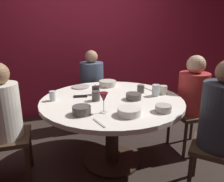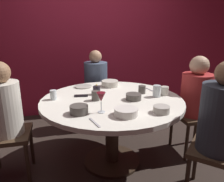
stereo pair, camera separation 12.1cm
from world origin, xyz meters
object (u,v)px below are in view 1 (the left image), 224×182
at_px(bowl_serving_large, 163,108).
at_px(cup_by_right_diner, 141,89).
at_px(cup_by_left_diner, 53,96).
at_px(cup_center_front, 156,90).
at_px(cell_phone, 80,96).
at_px(bowl_rice_portion, 134,96).
at_px(seated_diner_right, 193,93).
at_px(seated_diner_front_right, 222,117).
at_px(wine_glass, 104,98).
at_px(seated_diner_left, 3,112).
at_px(seated_diner_back, 92,80).
at_px(dining_table, 112,111).
at_px(dinner_plate, 81,87).
at_px(cup_far_edge, 96,96).
at_px(bowl_salad_center, 108,84).
at_px(bowl_small_white, 82,110).
at_px(candle_holder, 96,90).
at_px(bowl_sauce_side, 129,112).
at_px(cup_near_candle, 163,90).

relative_size(bowl_serving_large, cup_by_right_diner, 1.63).
bearing_deg(cup_by_left_diner, cup_center_front, -8.47).
distance_m(cell_phone, cup_by_left_diner, 0.28).
xyz_separation_m(bowl_rice_portion, cup_center_front, (0.27, 0.04, 0.03)).
distance_m(seated_diner_right, cup_by_left_diner, 1.54).
bearing_deg(bowl_serving_large, bowl_rice_portion, 107.03).
height_order(seated_diner_front_right, wine_glass, seated_diner_front_right).
bearing_deg(wine_glass, seated_diner_left, 158.14).
height_order(seated_diner_back, bowl_serving_large, seated_diner_back).
bearing_deg(dining_table, dinner_plate, 114.79).
xyz_separation_m(dinner_plate, bowl_rice_portion, (0.43, -0.59, 0.02)).
xyz_separation_m(cup_by_right_diner, cup_far_edge, (-0.53, -0.11, 0.00)).
xyz_separation_m(cup_center_front, cup_far_edge, (-0.63, 0.03, -0.01)).
relative_size(wine_glass, cup_far_edge, 1.84).
bearing_deg(seated_diner_back, cup_by_right_diner, 22.12).
bearing_deg(cup_by_right_diner, bowl_salad_center, 126.61).
distance_m(seated_diner_back, bowl_serving_large, 1.48).
xyz_separation_m(seated_diner_left, cup_by_right_diner, (1.37, 0.10, 0.06)).
bearing_deg(bowl_salad_center, bowl_small_white, -119.66).
relative_size(dining_table, bowl_rice_portion, 9.29).
bearing_deg(bowl_serving_large, seated_diner_back, 102.33).
distance_m(cell_phone, bowl_rice_portion, 0.55).
distance_m(wine_glass, dinner_plate, 0.85).
height_order(seated_diner_front_right, cell_phone, seated_diner_front_right).
xyz_separation_m(cell_phone, bowl_rice_portion, (0.50, -0.24, 0.03)).
xyz_separation_m(candle_holder, cup_far_edge, (-0.04, -0.20, 0.00)).
relative_size(seated_diner_front_right, candle_holder, 10.76).
height_order(seated_diner_right, bowl_salad_center, seated_diner_right).
height_order(bowl_serving_large, cup_by_right_diner, cup_by_right_diner).
distance_m(seated_diner_right, bowl_rice_portion, 0.77).
distance_m(dining_table, bowl_small_white, 0.51).
bearing_deg(wine_glass, dinner_plate, 94.12).
height_order(bowl_serving_large, bowl_rice_portion, bowl_rice_portion).
relative_size(dining_table, bowl_small_white, 9.31).
relative_size(bowl_sauce_side, cup_far_edge, 2.05).
distance_m(bowl_small_white, bowl_rice_portion, 0.61).
xyz_separation_m(dining_table, cell_phone, (-0.30, 0.16, 0.14)).
distance_m(bowl_rice_portion, cup_near_candle, 0.38).
relative_size(seated_diner_right, cup_far_edge, 11.84).
bearing_deg(bowl_serving_large, bowl_small_white, 167.98).
height_order(seated_diner_right, bowl_serving_large, seated_diner_right).
bearing_deg(cup_far_edge, seated_diner_front_right, -38.44).
bearing_deg(seated_diner_left, bowl_small_white, -26.12).
xyz_separation_m(dinner_plate, bowl_serving_large, (0.55, -0.97, 0.02)).
height_order(cell_phone, bowl_serving_large, bowl_serving_large).
relative_size(bowl_salad_center, cup_far_edge, 2.10).
bearing_deg(dining_table, seated_diner_right, 0.00).
distance_m(cup_by_right_diner, cup_far_edge, 0.54).
height_order(cell_phone, cup_far_edge, cup_far_edge).
relative_size(dinner_plate, cup_by_right_diner, 2.46).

